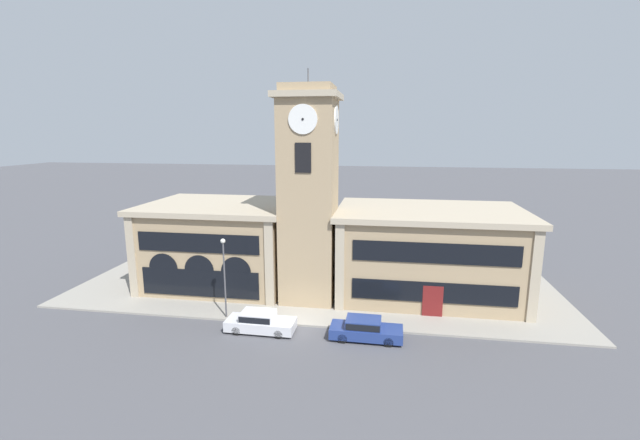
% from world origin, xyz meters
% --- Properties ---
extents(ground_plane, '(300.00, 300.00, 0.00)m').
position_xyz_m(ground_plane, '(0.00, 0.00, 0.00)').
color(ground_plane, '#4C4C51').
extents(sidewalk_kerb, '(42.56, 14.91, 0.15)m').
position_xyz_m(sidewalk_kerb, '(0.00, 7.46, 0.07)').
color(sidewalk_kerb, gray).
rests_on(sidewalk_kerb, ground_plane).
extents(clock_tower, '(4.99, 4.99, 18.58)m').
position_xyz_m(clock_tower, '(0.00, 5.22, 8.74)').
color(clock_tower, tan).
rests_on(clock_tower, ground_plane).
extents(town_hall_left_wing, '(13.21, 10.53, 7.53)m').
position_xyz_m(town_hall_left_wing, '(-8.70, 7.96, 3.79)').
color(town_hall_left_wing, tan).
rests_on(town_hall_left_wing, ground_plane).
extents(town_hall_right_wing, '(15.54, 10.53, 7.51)m').
position_xyz_m(town_hall_right_wing, '(9.86, 7.97, 3.78)').
color(town_hall_right_wing, tan).
rests_on(town_hall_right_wing, ground_plane).
extents(parked_car_near, '(4.89, 1.96, 1.45)m').
position_xyz_m(parked_car_near, '(-2.37, -1.17, 0.75)').
color(parked_car_near, silver).
rests_on(parked_car_near, ground_plane).
extents(parked_car_mid, '(4.93, 1.94, 1.47)m').
position_xyz_m(parked_car_mid, '(5.04, -1.17, 0.77)').
color(parked_car_mid, navy).
rests_on(parked_car_mid, ground_plane).
extents(street_lamp, '(0.36, 0.36, 6.09)m').
position_xyz_m(street_lamp, '(-5.47, 0.41, 4.12)').
color(street_lamp, '#4C4C51').
rests_on(street_lamp, sidewalk_kerb).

